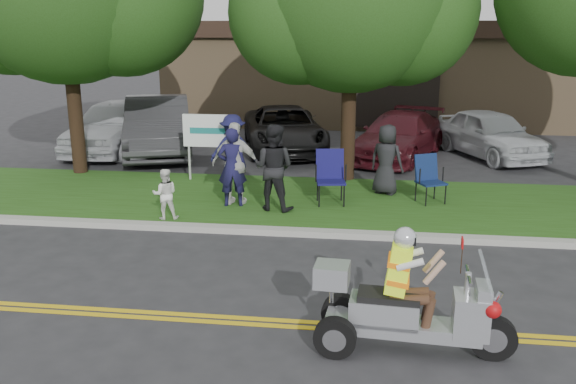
# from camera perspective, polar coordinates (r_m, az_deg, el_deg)

# --- Properties ---
(ground) EXTENTS (120.00, 120.00, 0.00)m
(ground) POSITION_cam_1_polar(r_m,az_deg,el_deg) (8.75, 0.35, -10.74)
(ground) COLOR #28282B
(ground) RESTS_ON ground
(centerline_near) EXTENTS (60.00, 0.10, 0.01)m
(centerline_near) POSITION_cam_1_polar(r_m,az_deg,el_deg) (8.23, -0.16, -12.46)
(centerline_near) COLOR gold
(centerline_near) RESTS_ON ground
(centerline_far) EXTENTS (60.00, 0.10, 0.01)m
(centerline_far) POSITION_cam_1_polar(r_m,az_deg,el_deg) (8.37, -0.02, -11.96)
(centerline_far) COLOR gold
(centerline_far) RESTS_ON ground
(curb) EXTENTS (60.00, 0.25, 0.12)m
(curb) POSITION_cam_1_polar(r_m,az_deg,el_deg) (11.53, 2.24, -3.84)
(curb) COLOR #A8A89E
(curb) RESTS_ON ground
(grass_verge) EXTENTS (60.00, 4.00, 0.10)m
(grass_verge) POSITION_cam_1_polar(r_m,az_deg,el_deg) (13.57, 3.09, -0.89)
(grass_verge) COLOR #254B14
(grass_verge) RESTS_ON ground
(commercial_building) EXTENTS (18.00, 8.20, 4.00)m
(commercial_building) POSITION_cam_1_polar(r_m,az_deg,el_deg) (26.85, 9.86, 11.21)
(commercial_building) COLOR #9E7F5B
(commercial_building) RESTS_ON ground
(business_sign) EXTENTS (1.25, 0.06, 1.75)m
(business_sign) POSITION_cam_1_polar(r_m,az_deg,el_deg) (15.13, -7.48, 5.37)
(business_sign) COLOR silver
(business_sign) RESTS_ON ground
(trike_scooter) EXTENTS (2.43, 0.83, 1.59)m
(trike_scooter) POSITION_cam_1_polar(r_m,az_deg,el_deg) (7.58, 10.79, -10.68)
(trike_scooter) COLOR black
(trike_scooter) RESTS_ON ground
(lawn_chair_a) EXTENTS (0.70, 0.72, 1.15)m
(lawn_chair_a) POSITION_cam_1_polar(r_m,az_deg,el_deg) (13.20, 3.98, 1.77)
(lawn_chair_a) COLOR black
(lawn_chair_a) RESTS_ON grass_verge
(lawn_chair_b) EXTENTS (0.74, 0.75, 1.03)m
(lawn_chair_b) POSITION_cam_1_polar(r_m,az_deg,el_deg) (13.61, 13.01, 1.52)
(lawn_chair_b) COLOR black
(lawn_chair_b) RESTS_ON grass_verge
(spectator_adult_left) EXTENTS (0.68, 0.50, 1.68)m
(spectator_adult_left) POSITION_cam_1_polar(r_m,az_deg,el_deg) (12.94, -5.25, 2.34)
(spectator_adult_left) COLOR #17153C
(spectator_adult_left) RESTS_ON grass_verge
(spectator_adult_mid) EXTENTS (1.01, 0.87, 1.81)m
(spectator_adult_mid) POSITION_cam_1_polar(r_m,az_deg,el_deg) (12.60, -1.37, 2.33)
(spectator_adult_mid) COLOR black
(spectator_adult_mid) RESTS_ON grass_verge
(spectator_adult_right) EXTENTS (1.08, 0.53, 1.78)m
(spectator_adult_right) POSITION_cam_1_polar(r_m,az_deg,el_deg) (13.01, -4.90, 2.63)
(spectator_adult_right) COLOR silver
(spectator_adult_right) RESTS_ON grass_verge
(spectator_chair_a) EXTENTS (1.19, 0.83, 1.68)m
(spectator_chair_a) POSITION_cam_1_polar(r_m,az_deg,el_deg) (14.85, -5.17, 4.02)
(spectator_chair_a) COLOR #191845
(spectator_chair_a) RESTS_ON grass_verge
(spectator_chair_b) EXTENTS (0.92, 0.79, 1.60)m
(spectator_chair_b) POSITION_cam_1_polar(r_m,az_deg,el_deg) (14.00, 9.20, 3.03)
(spectator_chair_b) COLOR black
(spectator_chair_b) RESTS_ON grass_verge
(child_right) EXTENTS (0.58, 0.50, 1.02)m
(child_right) POSITION_cam_1_polar(r_m,az_deg,el_deg) (12.30, -11.43, -0.19)
(child_right) COLOR white
(child_right) RESTS_ON grass_verge
(parked_car_far_left) EXTENTS (1.96, 4.85, 1.65)m
(parked_car_far_left) POSITION_cam_1_polar(r_m,az_deg,el_deg) (19.84, -15.91, 6.01)
(parked_car_far_left) COLOR silver
(parked_car_far_left) RESTS_ON ground
(parked_car_left) EXTENTS (3.45, 5.62, 1.75)m
(parked_car_left) POSITION_cam_1_polar(r_m,az_deg,el_deg) (19.08, -12.08, 6.05)
(parked_car_left) COLOR #333336
(parked_car_left) RESTS_ON ground
(parked_car_mid) EXTENTS (3.44, 5.40, 1.39)m
(parked_car_mid) POSITION_cam_1_polar(r_m,az_deg,el_deg) (19.17, -0.37, 5.89)
(parked_car_mid) COLOR black
(parked_car_mid) RESTS_ON ground
(parked_car_right) EXTENTS (3.32, 4.98, 1.34)m
(parked_car_right) POSITION_cam_1_polar(r_m,az_deg,el_deg) (18.43, 10.30, 5.18)
(parked_car_right) COLOR #420F16
(parked_car_right) RESTS_ON ground
(parked_car_far_right) EXTENTS (3.23, 4.52, 1.43)m
(parked_car_far_right) POSITION_cam_1_polar(r_m,az_deg,el_deg) (19.23, 18.40, 5.20)
(parked_car_far_right) COLOR silver
(parked_car_far_right) RESTS_ON ground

